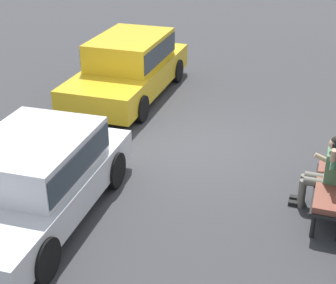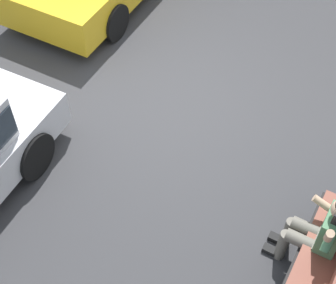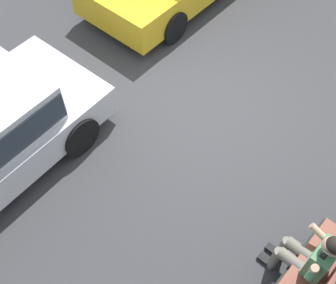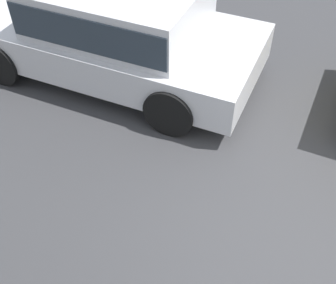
% 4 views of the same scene
% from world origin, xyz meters
% --- Properties ---
extents(ground_plane, '(60.00, 60.00, 0.00)m').
position_xyz_m(ground_plane, '(0.00, 0.00, 0.00)').
color(ground_plane, '#38383A').
extents(bench, '(1.67, 0.55, 1.01)m').
position_xyz_m(bench, '(1.61, 2.90, 0.58)').
color(bench, black).
rests_on(bench, ground_plane).
extents(person_on_phone, '(0.73, 0.74, 1.35)m').
position_xyz_m(person_on_phone, '(1.46, 2.67, 0.71)').
color(person_on_phone, '#6B665B').
rests_on(person_on_phone, ground_plane).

